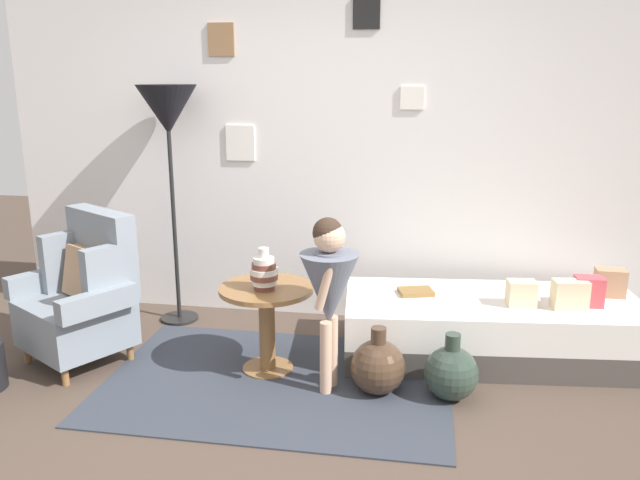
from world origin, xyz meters
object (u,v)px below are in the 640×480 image
Objects in this scene: armchair at (84,295)px; book_on_daybed at (416,292)px; person_child at (329,284)px; daybed at (491,328)px; floor_lamp at (168,118)px; demijohn_far at (451,373)px; side_table at (267,311)px; demijohn_near at (378,366)px; vase_striped at (264,273)px.

armchair is 4.41× the size of book_on_daybed.
daybed is at bearing 33.05° from person_child.
floor_lamp is 4.38× the size of demijohn_far.
floor_lamp is at bearing 140.49° from side_table.
daybed is at bearing 17.57° from side_table.
floor_lamp is 4.27× the size of demijohn_near.
side_table is 0.56× the size of person_child.
demijohn_far is (1.12, -0.13, -0.50)m from vase_striped.
floor_lamp is at bearing 173.05° from daybed.
demijohn_far is at bearing -6.61° from vase_striped.
book_on_daybed is (2.11, 0.49, -0.02)m from armchair.
vase_striped is at bearing -1.14° from armchair.
person_child reaches higher than book_on_daybed.
person_child is 2.63× the size of demijohn_far.
demijohn_near is (-0.20, -0.64, -0.25)m from book_on_daybed.
vase_striped is 0.44m from person_child.
vase_striped is 0.15× the size of floor_lamp.
armchair is at bearing 178.86° from vase_striped.
book_on_daybed is 0.72m from demijohn_near.
person_child is at bearing -177.45° from demijohn_near.
armchair reaches higher than book_on_daybed.
person_child reaches higher than vase_striped.
demijohn_near is at bearing -29.70° from floor_lamp.
person_child is (-0.98, -0.64, 0.46)m from daybed.
vase_striped is 0.65× the size of demijohn_far.
daybed is at bearing 42.04° from demijohn_near.
daybed is (2.60, 0.47, -0.24)m from armchair.
side_table is at bearing -152.89° from book_on_daybed.
book_on_daybed is (0.90, 0.46, 0.02)m from side_table.
person_child is (1.29, -0.91, -0.85)m from floor_lamp.
book_on_daybed reaches higher than daybed.
demijohn_far is at bearing -70.80° from book_on_daybed.
side_table is 1.46× the size of demijohn_far.
daybed is at bearing 10.25° from armchair.
vase_striped is at bearing -160.50° from daybed.
book_on_daybed is at bearing 29.71° from vase_striped.
armchair is at bearing -166.92° from book_on_daybed.
side_table is 1.17m from demijohn_far.
demijohn_far is (2.00, -0.90, -1.36)m from floor_lamp.
book_on_daybed is at bearing -8.28° from floor_lamp.
side_table is 0.27m from vase_striped.
demijohn_near is (1.91, -0.15, -0.27)m from armchair.
demijohn_near reaches higher than daybed.
floor_lamp is at bearing 138.63° from vase_striped.
side_table is 1.42× the size of demijohn_near.
vase_striped reaches higher than book_on_daybed.
person_child is at bearing -18.87° from vase_striped.
armchair is at bearing 174.14° from person_child.
floor_lamp is 1.67× the size of person_child.
armchair reaches higher than daybed.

